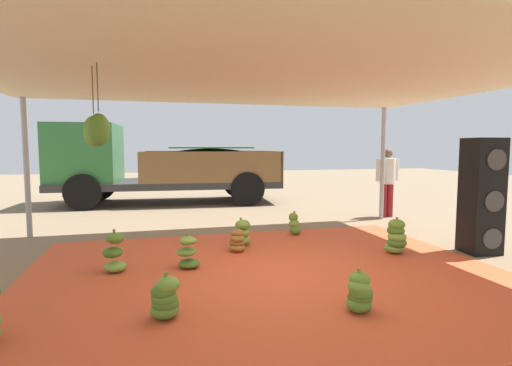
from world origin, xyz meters
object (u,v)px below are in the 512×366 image
at_px(cargo_truck_main, 158,165).
at_px(banana_bunch_6, 294,224).
at_px(banana_bunch_1, 114,254).
at_px(worker_0, 387,177).
at_px(banana_bunch_5, 360,293).
at_px(banana_bunch_8, 237,241).
at_px(banana_bunch_0, 165,298).
at_px(speaker_stack, 482,196).
at_px(banana_bunch_2, 188,253).
at_px(banana_bunch_7, 396,238).
at_px(banana_bunch_4, 241,234).

bearing_deg(cargo_truck_main, banana_bunch_6, -64.64).
relative_size(banana_bunch_1, worker_0, 0.35).
distance_m(banana_bunch_5, banana_bunch_8, 2.75).
bearing_deg(worker_0, banana_bunch_0, -140.23).
distance_m(banana_bunch_0, cargo_truck_main, 8.59).
xyz_separation_m(banana_bunch_5, speaker_stack, (3.08, 1.60, 0.73)).
relative_size(cargo_truck_main, worker_0, 4.06).
relative_size(banana_bunch_2, banana_bunch_8, 1.21).
bearing_deg(speaker_stack, banana_bunch_6, 140.60).
distance_m(banana_bunch_7, worker_0, 3.62).
height_order(banana_bunch_0, banana_bunch_8, banana_bunch_0).
bearing_deg(speaker_stack, banana_bunch_2, 175.56).
relative_size(banana_bunch_0, banana_bunch_2, 0.91).
bearing_deg(banana_bunch_8, banana_bunch_1, -161.66).
distance_m(banana_bunch_6, cargo_truck_main, 5.91).
xyz_separation_m(banana_bunch_4, banana_bunch_8, (-0.16, -0.38, -0.03)).
distance_m(banana_bunch_8, worker_0, 4.90).
distance_m(banana_bunch_7, banana_bunch_8, 2.57).
relative_size(banana_bunch_6, banana_bunch_7, 0.78).
distance_m(banana_bunch_6, speaker_stack, 3.26).
bearing_deg(banana_bunch_1, banana_bunch_2, -4.29).
distance_m(banana_bunch_0, banana_bunch_1, 1.79).
distance_m(banana_bunch_2, speaker_stack, 4.74).
xyz_separation_m(banana_bunch_1, banana_bunch_5, (2.59, -2.03, -0.05)).
distance_m(banana_bunch_5, banana_bunch_7, 2.53).
height_order(banana_bunch_8, cargo_truck_main, cargo_truck_main).
distance_m(banana_bunch_1, banana_bunch_6, 3.58).
relative_size(banana_bunch_0, speaker_stack, 0.25).
bearing_deg(banana_bunch_8, banana_bunch_7, -17.66).
bearing_deg(banana_bunch_5, banana_bunch_8, 105.54).
xyz_separation_m(banana_bunch_4, banana_bunch_7, (2.29, -1.16, 0.05)).
bearing_deg(banana_bunch_7, banana_bunch_8, 162.34).
distance_m(banana_bunch_4, speaker_stack, 3.99).
xyz_separation_m(cargo_truck_main, speaker_stack, (4.95, -7.29, -0.25)).
relative_size(banana_bunch_7, cargo_truck_main, 0.09).
bearing_deg(cargo_truck_main, banana_bunch_5, -78.07).
height_order(banana_bunch_1, banana_bunch_8, banana_bunch_1).
distance_m(banana_bunch_0, speaker_stack, 5.24).
xyz_separation_m(banana_bunch_0, cargo_truck_main, (0.09, 8.53, 0.98)).
relative_size(cargo_truck_main, speaker_stack, 3.67).
height_order(banana_bunch_8, worker_0, worker_0).
bearing_deg(banana_bunch_4, banana_bunch_5, -79.13).
height_order(banana_bunch_2, banana_bunch_4, banana_bunch_2).
bearing_deg(banana_bunch_6, banana_bunch_0, -128.39).
bearing_deg(banana_bunch_7, banana_bunch_5, -132.46).
relative_size(banana_bunch_4, banana_bunch_7, 0.82).
relative_size(banana_bunch_2, cargo_truck_main, 0.07).
relative_size(banana_bunch_7, speaker_stack, 0.32).
bearing_deg(worker_0, banana_bunch_6, -155.77).
bearing_deg(cargo_truck_main, banana_bunch_8, -79.63).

